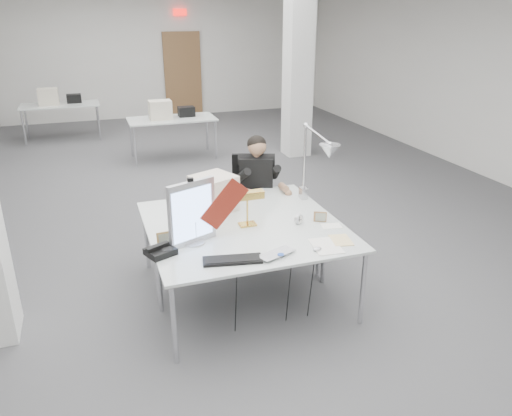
{
  "coord_description": "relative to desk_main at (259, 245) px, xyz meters",
  "views": [
    {
      "loc": [
        -1.29,
        -6.2,
        2.68
      ],
      "look_at": [
        0.14,
        -2.0,
        0.88
      ],
      "focal_mm": 35.0,
      "sensor_mm": 36.0,
      "label": 1
    }
  ],
  "objects": [
    {
      "name": "paper_stack_c",
      "position": [
        0.77,
        0.14,
        0.02
      ],
      "size": [
        0.21,
        0.16,
        0.01
      ],
      "primitive_type": "cube",
      "rotation": [
        0.0,
        0.0,
        -0.21
      ],
      "color": "white",
      "rests_on": "desk_main"
    },
    {
      "name": "architect_lamp",
      "position": [
        0.82,
        0.65,
        0.51
      ],
      "size": [
        0.42,
        0.81,
        1.0
      ],
      "primitive_type": null,
      "rotation": [
        0.0,
        0.0,
        0.2
      ],
      "color": "silver",
      "rests_on": "desk_second"
    },
    {
      "name": "desk_phone",
      "position": [
        -0.85,
        0.08,
        0.04
      ],
      "size": [
        0.28,
        0.27,
        0.06
      ],
      "primitive_type": "cube",
      "rotation": [
        0.0,
        0.0,
        0.39
      ],
      "color": "black",
      "rests_on": "desk_main"
    },
    {
      "name": "desk_second",
      "position": [
        0.0,
        0.9,
        0.0
      ],
      "size": [
        1.8,
        0.9,
        0.02
      ],
      "primitive_type": "cube",
      "color": "silver",
      "rests_on": "room_shell"
    },
    {
      "name": "bg_desk_a",
      "position": [
        0.2,
        5.5,
        0.0
      ],
      "size": [
        1.6,
        0.8,
        0.02
      ],
      "primitive_type": "cube",
      "color": "silver",
      "rests_on": "room_shell"
    },
    {
      "name": "office_chair",
      "position": [
        0.48,
        1.51,
        -0.17
      ],
      "size": [
        0.72,
        0.72,
        1.14
      ],
      "primitive_type": null,
      "rotation": [
        0.0,
        0.0,
        -0.36
      ],
      "color": "black",
      "rests_on": "room_shell"
    },
    {
      "name": "paper_stack_b",
      "position": [
        0.71,
        -0.17,
        0.02
      ],
      "size": [
        0.21,
        0.26,
        0.01
      ],
      "primitive_type": "cube",
      "rotation": [
        0.0,
        0.0,
        -0.18
      ],
      "color": "#EED08E",
      "rests_on": "desk_main"
    },
    {
      "name": "room_shell",
      "position": [
        0.04,
        2.63,
        0.95
      ],
      "size": [
        10.04,
        14.04,
        3.24
      ],
      "color": "#454547",
      "rests_on": "ground"
    },
    {
      "name": "seated_person",
      "position": [
        0.48,
        1.46,
        0.16
      ],
      "size": [
        0.59,
        0.66,
        0.81
      ],
      "primitive_type": null,
      "rotation": [
        0.0,
        0.0,
        -0.36
      ],
      "color": "black",
      "rests_on": "office_chair"
    },
    {
      "name": "laptop",
      "position": [
        0.09,
        -0.3,
        0.03
      ],
      "size": [
        0.39,
        0.32,
        0.03
      ],
      "primitive_type": "imported",
      "rotation": [
        0.0,
        0.0,
        0.37
      ],
      "color": "silver",
      "rests_on": "desk_main"
    },
    {
      "name": "desk_clock",
      "position": [
        0.5,
        0.29,
        0.06
      ],
      "size": [
        0.1,
        0.06,
        0.1
      ],
      "primitive_type": "cylinder",
      "rotation": [
        1.57,
        0.0,
        0.38
      ],
      "color": "silver",
      "rests_on": "desk_main"
    },
    {
      "name": "desk_main",
      "position": [
        0.0,
        0.0,
        0.0
      ],
      "size": [
        1.8,
        0.9,
        0.02
      ],
      "primitive_type": "cube",
      "color": "silver",
      "rests_on": "room_shell"
    },
    {
      "name": "picture_frame_right",
      "position": [
        0.72,
        0.27,
        0.06
      ],
      "size": [
        0.13,
        0.08,
        0.1
      ],
      "primitive_type": "cube",
      "rotation": [
        -0.21,
        0.0,
        -0.47
      ],
      "color": "#9C6E43",
      "rests_on": "desk_main"
    },
    {
      "name": "bg_desk_b",
      "position": [
        -1.8,
        7.7,
        0.0
      ],
      "size": [
        1.6,
        0.8,
        0.02
      ],
      "primitive_type": "cube",
      "color": "silver",
      "rests_on": "room_shell"
    },
    {
      "name": "mouse",
      "position": [
        0.42,
        -0.28,
        0.03
      ],
      "size": [
        0.09,
        0.06,
        0.03
      ],
      "primitive_type": "ellipsoid",
      "rotation": [
        0.0,
        0.0,
        -0.16
      ],
      "color": "silver",
      "rests_on": "desk_main"
    },
    {
      "name": "beige_monitor",
      "position": [
        -0.17,
        0.89,
        0.19
      ],
      "size": [
        0.5,
        0.49,
        0.36
      ],
      "primitive_type": "cube",
      "rotation": [
        0.0,
        0.0,
        0.41
      ],
      "color": "beige",
      "rests_on": "desk_second"
    },
    {
      "name": "paper_stack_a",
      "position": [
        0.53,
        -0.23,
        0.02
      ],
      "size": [
        0.27,
        0.35,
        0.01
      ],
      "primitive_type": "cube",
      "rotation": [
        0.0,
        0.0,
        -0.12
      ],
      "color": "white",
      "rests_on": "desk_main"
    },
    {
      "name": "picture_frame_left",
      "position": [
        -0.77,
        0.25,
        0.07
      ],
      "size": [
        0.15,
        0.05,
        0.12
      ],
      "primitive_type": "cube",
      "rotation": [
        -0.21,
        0.0,
        0.07
      ],
      "color": "tan",
      "rests_on": "desk_main"
    },
    {
      "name": "keyboard",
      "position": [
        -0.31,
        -0.23,
        0.02
      ],
      "size": [
        0.5,
        0.25,
        0.02
      ],
      "primitive_type": "cube",
      "rotation": [
        0.0,
        0.0,
        -0.19
      ],
      "color": "black",
      "rests_on": "desk_main"
    },
    {
      "name": "pennant",
      "position": [
        -0.26,
        0.17,
        0.35
      ],
      "size": [
        0.43,
        0.06,
        0.47
      ],
      "primitive_type": "cube",
      "rotation": [
        0.0,
        -0.87,
        -0.11
      ],
      "color": "maroon",
      "rests_on": "monitor"
    },
    {
      "name": "bankers_lamp",
      "position": [
        0.03,
        0.42,
        0.18
      ],
      "size": [
        0.29,
        0.12,
        0.33
      ],
      "primitive_type": null,
      "rotation": [
        0.0,
        0.0,
        -0.01
      ],
      "color": "#C6863E",
      "rests_on": "desk_main"
    },
    {
      "name": "monitor",
      "position": [
        -0.54,
        0.21,
        0.3
      ],
      "size": [
        0.44,
        0.22,
        0.57
      ],
      "primitive_type": "cube",
      "rotation": [
        0.0,
        0.0,
        0.39
      ],
      "color": "#AFAFB4",
      "rests_on": "desk_main"
    }
  ]
}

